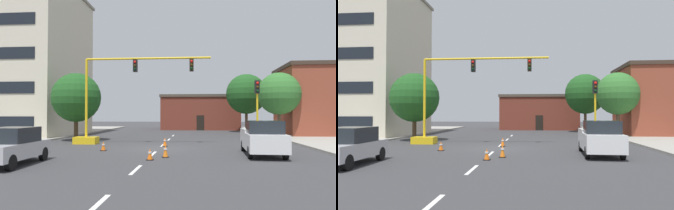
{
  "view_description": "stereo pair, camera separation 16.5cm",
  "coord_description": "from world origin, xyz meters",
  "views": [
    {
      "loc": [
        2.56,
        -22.12,
        2.35
      ],
      "look_at": [
        0.3,
        3.68,
        3.09
      ],
      "focal_mm": 34.69,
      "sensor_mm": 36.0,
      "label": 1
    },
    {
      "loc": [
        2.73,
        -22.1,
        2.35
      ],
      "look_at": [
        0.3,
        3.68,
        3.09
      ],
      "focal_mm": 34.69,
      "sensor_mm": 36.0,
      "label": 2
    }
  ],
  "objects": [
    {
      "name": "ground_plane",
      "position": [
        0.0,
        0.0,
        0.0
      ],
      "size": [
        160.0,
        160.0,
        0.0
      ],
      "primitive_type": "plane",
      "color": "#38383A"
    },
    {
      "name": "sidewalk_left",
      "position": [
        -13.32,
        8.0,
        0.07
      ],
      "size": [
        6.0,
        56.0,
        0.14
      ],
      "primitive_type": "cube",
      "color": "#9E998E",
      "rests_on": "ground_plane"
    },
    {
      "name": "sidewalk_right",
      "position": [
        13.32,
        8.0,
        0.07
      ],
      "size": [
        6.0,
        56.0,
        0.14
      ],
      "primitive_type": "cube",
      "color": "#9E998E",
      "rests_on": "ground_plane"
    },
    {
      "name": "lane_stripe_seg_0",
      "position": [
        0.0,
        -14.0,
        0.0
      ],
      "size": [
        0.16,
        2.4,
        0.01
      ],
      "primitive_type": "cube",
      "color": "silver",
      "rests_on": "ground_plane"
    },
    {
      "name": "lane_stripe_seg_1",
      "position": [
        0.0,
        -8.5,
        0.0
      ],
      "size": [
        0.16,
        2.4,
        0.01
      ],
      "primitive_type": "cube",
      "color": "silver",
      "rests_on": "ground_plane"
    },
    {
      "name": "lane_stripe_seg_2",
      "position": [
        0.0,
        -3.0,
        0.0
      ],
      "size": [
        0.16,
        2.4,
        0.01
      ],
      "primitive_type": "cube",
      "color": "silver",
      "rests_on": "ground_plane"
    },
    {
      "name": "lane_stripe_seg_3",
      "position": [
        0.0,
        2.5,
        0.0
      ],
      "size": [
        0.16,
        2.4,
        0.01
      ],
      "primitive_type": "cube",
      "color": "silver",
      "rests_on": "ground_plane"
    },
    {
      "name": "lane_stripe_seg_4",
      "position": [
        0.0,
        8.0,
        0.0
      ],
      "size": [
        0.16,
        2.4,
        0.01
      ],
      "primitive_type": "cube",
      "color": "silver",
      "rests_on": "ground_plane"
    },
    {
      "name": "lane_stripe_seg_5",
      "position": [
        0.0,
        13.5,
        0.0
      ],
      "size": [
        0.16,
        2.4,
        0.01
      ],
      "primitive_type": "cube",
      "color": "silver",
      "rests_on": "ground_plane"
    },
    {
      "name": "building_tall_left",
      "position": [
        -17.81,
        12.83,
        8.19
      ],
      "size": [
        13.98,
        13.33,
        16.35
      ],
      "color": "beige",
      "rests_on": "ground_plane"
    },
    {
      "name": "building_brick_center",
      "position": [
        3.13,
        29.96,
        2.67
      ],
      "size": [
        12.09,
        9.04,
        5.32
      ],
      "color": "brown",
      "rests_on": "ground_plane"
    },
    {
      "name": "building_row_right",
      "position": [
        17.69,
        15.21,
        3.86
      ],
      "size": [
        11.43,
        8.41,
        7.71
      ],
      "color": "brown",
      "rests_on": "ground_plane"
    },
    {
      "name": "traffic_signal_gantry",
      "position": [
        -4.71,
        3.06,
        2.34
      ],
      "size": [
        10.76,
        1.2,
        6.83
      ],
      "color": "yellow",
      "rests_on": "ground_plane"
    },
    {
      "name": "traffic_light_pole_right",
      "position": [
        6.96,
        1.82,
        3.53
      ],
      "size": [
        0.32,
        0.47,
        4.8
      ],
      "color": "yellow",
      "rests_on": "ground_plane"
    },
    {
      "name": "tree_right_mid",
      "position": [
        10.9,
        11.49,
        4.43
      ],
      "size": [
        4.29,
        4.29,
        6.59
      ],
      "color": "brown",
      "rests_on": "ground_plane"
    },
    {
      "name": "tree_left_near",
      "position": [
        -8.03,
        5.7,
        3.82
      ],
      "size": [
        4.34,
        4.34,
        6.0
      ],
      "color": "#4C3823",
      "rests_on": "ground_plane"
    },
    {
      "name": "tree_right_far",
      "position": [
        9.08,
        21.08,
        5.0
      ],
      "size": [
        5.25,
        5.25,
        7.64
      ],
      "color": "brown",
      "rests_on": "ground_plane"
    },
    {
      "name": "pickup_truck_white",
      "position": [
        6.34,
        -3.01,
        0.97
      ],
      "size": [
        2.24,
        5.48,
        1.99
      ],
      "color": "white",
      "rests_on": "ground_plane"
    },
    {
      "name": "sedan_silver_near_left",
      "position": [
        -5.99,
        -7.71,
        0.89
      ],
      "size": [
        1.97,
        4.55,
        1.74
      ],
      "color": "#B7B7BC",
      "rests_on": "ground_plane"
    },
    {
      "name": "traffic_cone_roadside_a",
      "position": [
        0.26,
        1.53,
        0.33
      ],
      "size": [
        0.36,
        0.36,
        0.67
      ],
      "color": "black",
      "rests_on": "ground_plane"
    },
    {
      "name": "traffic_cone_roadside_b",
      "position": [
        0.88,
        -4.51,
        0.35
      ],
      "size": [
        0.36,
        0.36,
        0.71
      ],
      "color": "black",
      "rests_on": "ground_plane"
    },
    {
      "name": "traffic_cone_roadside_c",
      "position": [
        -3.41,
        -1.63,
        0.3
      ],
      "size": [
        0.36,
        0.36,
        0.61
      ],
      "color": "black",
      "rests_on": "ground_plane"
    },
    {
      "name": "traffic_cone_roadside_d",
      "position": [
        0.18,
        -5.59,
        0.29
      ],
      "size": [
        0.36,
        0.36,
        0.6
      ],
      "color": "black",
      "rests_on": "ground_plane"
    }
  ]
}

